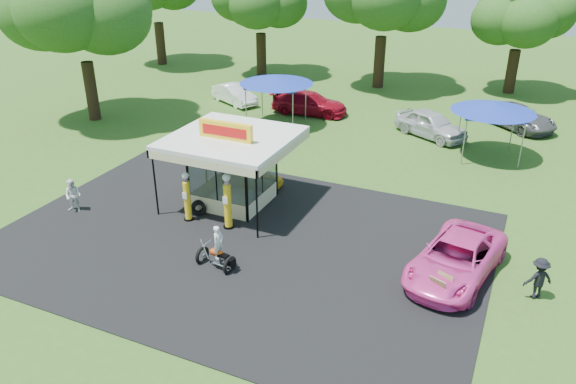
% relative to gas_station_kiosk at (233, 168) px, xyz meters
% --- Properties ---
extents(ground, '(120.00, 120.00, 0.00)m').
position_rel_gas_station_kiosk_xyz_m(ground, '(2.00, -4.99, -1.78)').
color(ground, '#325A1C').
rests_on(ground, ground).
extents(asphalt_apron, '(20.00, 14.00, 0.04)m').
position_rel_gas_station_kiosk_xyz_m(asphalt_apron, '(2.00, -2.99, -1.76)').
color(asphalt_apron, black).
rests_on(asphalt_apron, ground).
extents(gas_station_kiosk, '(5.40, 5.40, 4.18)m').
position_rel_gas_station_kiosk_xyz_m(gas_station_kiosk, '(0.00, 0.00, 0.00)').
color(gas_station_kiosk, white).
rests_on(gas_station_kiosk, ground).
extents(gas_pump_left, '(0.44, 0.44, 2.35)m').
position_rel_gas_station_kiosk_xyz_m(gas_pump_left, '(-1.00, -2.40, -0.66)').
color(gas_pump_left, black).
rests_on(gas_pump_left, ground).
extents(gas_pump_right, '(0.48, 0.48, 2.60)m').
position_rel_gas_station_kiosk_xyz_m(gas_pump_right, '(0.99, -2.27, -0.54)').
color(gas_pump_right, black).
rests_on(gas_pump_right, ground).
extents(motorcycle, '(1.66, 0.94, 1.91)m').
position_rel_gas_station_kiosk_xyz_m(motorcycle, '(2.21, -5.19, -1.04)').
color(motorcycle, black).
rests_on(motorcycle, ground).
extents(spare_tires, '(0.84, 0.71, 0.68)m').
position_rel_gas_station_kiosk_xyz_m(spare_tires, '(-0.90, -1.72, -1.45)').
color(spare_tires, black).
rests_on(spare_tires, ground).
extents(a_frame_sign, '(0.68, 0.76, 1.11)m').
position_rel_gas_station_kiosk_xyz_m(a_frame_sign, '(10.39, -3.93, -1.22)').
color(a_frame_sign, '#593819').
rests_on(a_frame_sign, ground).
extents(kiosk_car, '(2.82, 1.13, 0.96)m').
position_rel_gas_station_kiosk_xyz_m(kiosk_car, '(-0.00, 2.21, -1.30)').
color(kiosk_car, yellow).
rests_on(kiosk_car, ground).
extents(pink_sedan, '(3.50, 5.86, 1.52)m').
position_rel_gas_station_kiosk_xyz_m(pink_sedan, '(10.58, -1.99, -1.02)').
color(pink_sedan, '#F943AD').
rests_on(pink_sedan, ground).
extents(spectator_west, '(0.89, 0.77, 1.59)m').
position_rel_gas_station_kiosk_xyz_m(spectator_west, '(-6.27, -3.83, -0.99)').
color(spectator_west, white).
rests_on(spectator_west, ground).
extents(spectator_east_a, '(1.19, 1.06, 1.60)m').
position_rel_gas_station_kiosk_xyz_m(spectator_east_a, '(13.45, -2.16, -0.98)').
color(spectator_east_a, black).
rests_on(spectator_east_a, ground).
extents(bg_car_a, '(4.40, 3.22, 1.38)m').
position_rel_gas_station_kiosk_xyz_m(bg_car_a, '(-8.11, 14.40, -1.09)').
color(bg_car_a, white).
rests_on(bg_car_a, ground).
extents(bg_car_b, '(5.43, 2.52, 1.53)m').
position_rel_gas_station_kiosk_xyz_m(bg_car_b, '(-2.09, 14.35, -1.02)').
color(bg_car_b, '#A80C22').
rests_on(bg_car_b, ground).
extents(bg_car_c, '(5.13, 4.02, 1.63)m').
position_rel_gas_station_kiosk_xyz_m(bg_car_c, '(6.57, 13.14, -0.97)').
color(bg_car_c, silver).
rests_on(bg_car_c, ground).
extents(bg_car_d, '(5.55, 5.24, 1.45)m').
position_rel_gas_station_kiosk_xyz_m(bg_car_d, '(11.36, 17.25, -1.06)').
color(bg_car_d, '#535355').
rests_on(bg_car_d, ground).
extents(tent_west, '(4.76, 4.76, 3.32)m').
position_rel_gas_station_kiosk_xyz_m(tent_west, '(-3.16, 11.30, 1.23)').
color(tent_west, gray).
rests_on(tent_west, ground).
extents(tent_east, '(4.58, 4.58, 3.20)m').
position_rel_gas_station_kiosk_xyz_m(tent_east, '(10.19, 11.13, 1.12)').
color(tent_east, gray).
rests_on(tent_east, ground).
extents(oak_far_d, '(7.79, 7.79, 9.28)m').
position_rel_gas_station_kiosk_xyz_m(oak_far_d, '(10.12, 25.97, 4.13)').
color(oak_far_d, black).
rests_on(oak_far_d, ground).
extents(oak_near, '(10.03, 10.03, 11.54)m').
position_rel_gas_station_kiosk_xyz_m(oak_near, '(-14.92, 7.19, 5.45)').
color(oak_near, black).
rests_on(oak_near, ground).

